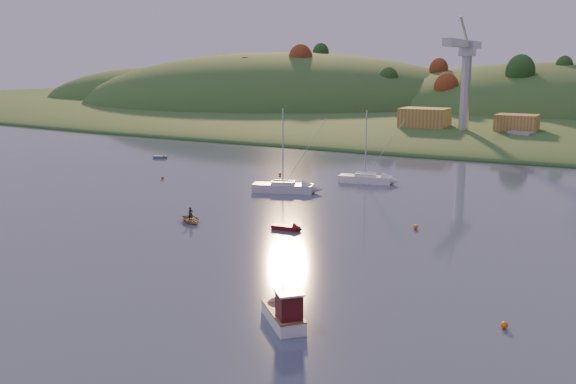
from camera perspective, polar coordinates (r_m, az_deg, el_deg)
The scene contains 23 objects.
ground at distance 49.32m, azimuth -22.83°, elevation -10.68°, with size 500.00×500.00×0.00m, color #334054.
far_shore at distance 261.13m, azimuth 20.49°, elevation 6.78°, with size 620.00×220.00×1.50m, color #2A4D1E.
shore_slope at distance 197.18m, azimuth 17.74°, elevation 5.69°, with size 640.00×150.00×7.00m, color #2A4D1E.
hill_left_far at distance 313.00m, azimuth -10.61°, elevation 7.95°, with size 120.00×100.00×32.00m, color #2A4D1E.
hill_left at distance 261.32m, azimuth -0.59°, elevation 7.50°, with size 170.00×140.00×44.00m, color #2A4D1E.
hill_center at distance 240.08m, azimuth 22.17°, elevation 6.32°, with size 140.00×120.00×36.00m, color #2A4D1E.
hillside_trees at distance 216.79m, azimuth 18.76°, elevation 6.09°, with size 280.00×50.00×32.00m, color #254719, non-canonical shape.
wharf at distance 154.12m, azimuth 16.53°, elevation 4.75°, with size 42.00×16.00×2.40m, color slate.
shed_west at distance 157.92m, azimuth 12.05°, elevation 6.43°, with size 11.00×8.00×4.80m, color #A36936.
shed_east at distance 154.34m, azimuth 19.67°, elevation 5.76°, with size 9.00×7.00×4.00m, color #A36936.
dock_crane at distance 150.36m, azimuth 15.45°, elevation 10.76°, with size 3.20×28.00×20.30m.
fishing_boat at distance 45.55m, azimuth -0.58°, elevation -10.45°, with size 5.50×5.47×3.78m.
sailboat_near at distance 89.76m, azimuth -0.45°, elevation 0.46°, with size 8.81×5.05×11.71m.
sailboat_far at distance 97.48m, azimuth 6.88°, elevation 1.23°, with size 8.16×3.69×10.92m.
canoe at distance 73.68m, azimuth -8.64°, elevation -2.42°, with size 2.41×3.37×0.70m, color #9F8D58.
paddler at distance 73.58m, azimuth -8.65°, elevation -2.11°, with size 0.55×0.36×1.51m, color black.
red_tender at distance 69.38m, azimuth 0.31°, elevation -3.24°, with size 3.62×1.42×1.21m.
grey_dinghy at distance 124.47m, azimuth -11.09°, elevation 3.07°, with size 3.00×2.18×1.06m.
work_vessel at distance 148.46m, azimuth 19.98°, elevation 4.28°, with size 13.21×9.17×3.21m.
buoy_0 at distance 46.97m, azimuth 18.68°, elevation -11.15°, with size 0.50×0.50×0.50m, color orange.
buoy_1 at distance 71.30m, azimuth 11.28°, elevation -3.06°, with size 0.50×0.50×0.50m, color orange.
buoy_2 at distance 101.77m, azimuth -11.10°, elevation 1.26°, with size 0.50×0.50×0.50m, color orange.
buoy_3 at distance 102.89m, azimuth -0.72°, elevation 1.59°, with size 0.50×0.50×0.50m, color orange.
Camera 1 is at (36.54, -27.95, 17.79)m, focal length 40.00 mm.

